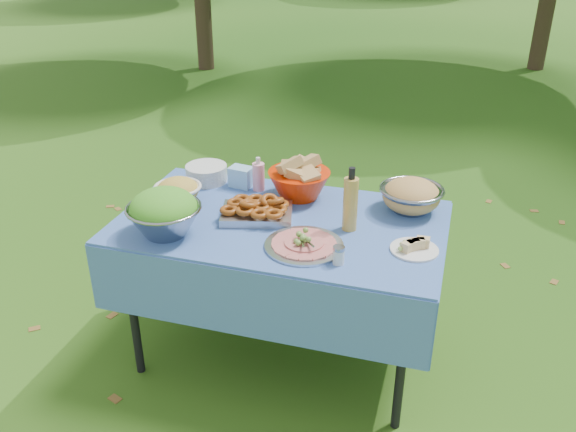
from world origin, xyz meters
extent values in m
plane|color=#093209|center=(0.00, 0.00, 0.00)|extent=(80.00, 80.00, 0.00)
cube|color=#76A0E2|center=(0.00, 0.00, 0.38)|extent=(1.46, 0.86, 0.76)
cylinder|color=silver|center=(-0.50, 0.31, 0.80)|extent=(0.22, 0.22, 0.09)
cube|color=#8AC1EC|center=(-0.30, 0.31, 0.81)|extent=(0.12, 0.10, 0.10)
cylinder|color=#FDA0B9|center=(-0.20, 0.29, 0.85)|extent=(0.07, 0.07, 0.17)
cube|color=#A9A9AE|center=(-0.11, 0.00, 0.80)|extent=(0.36, 0.30, 0.07)
cylinder|color=silver|center=(0.16, -0.20, 0.80)|extent=(0.43, 0.43, 0.08)
cylinder|color=#B7903C|center=(0.31, 0.01, 0.91)|extent=(0.07, 0.07, 0.29)
cylinder|color=silver|center=(0.61, -0.10, 0.79)|extent=(0.22, 0.22, 0.05)
cylinder|color=silver|center=(0.33, -0.29, 0.80)|extent=(0.05, 0.05, 0.08)
camera|label=1|loc=(0.73, -2.33, 2.03)|focal=38.00mm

